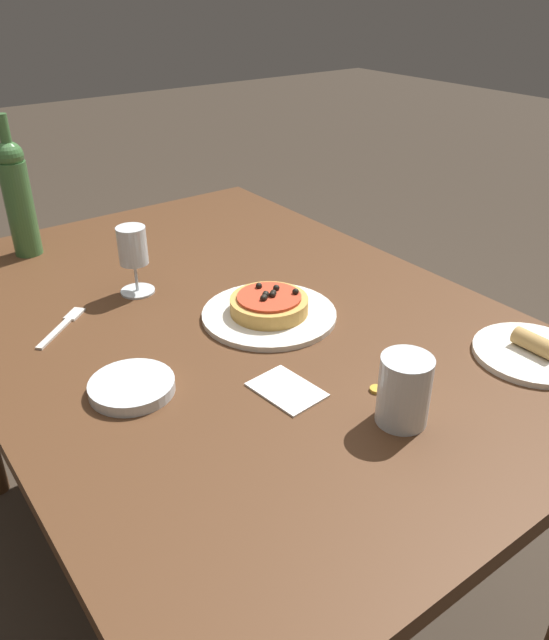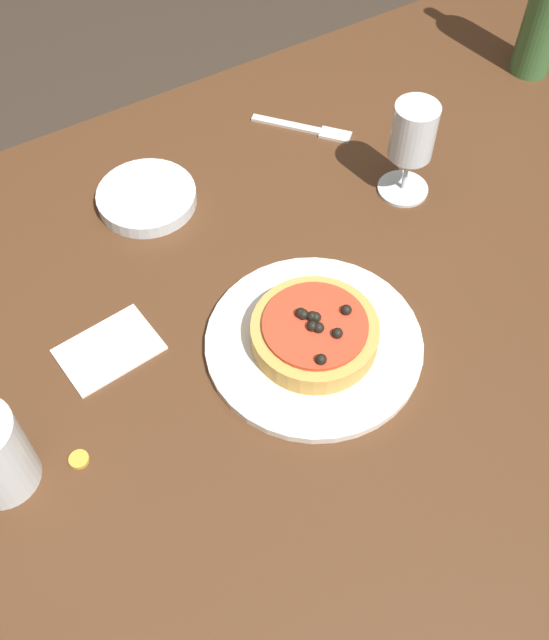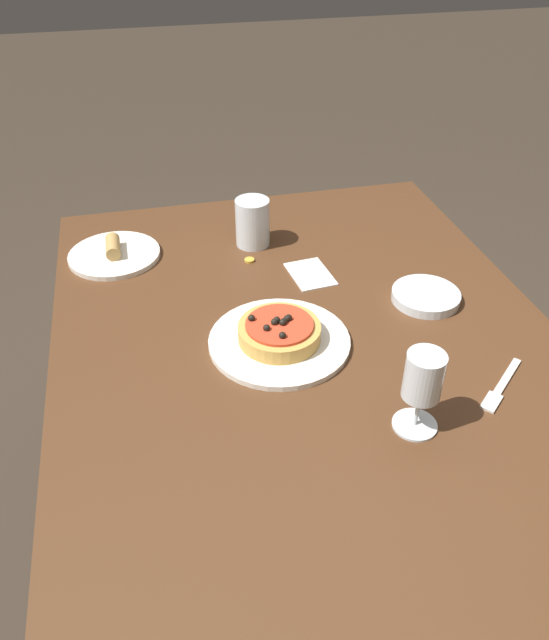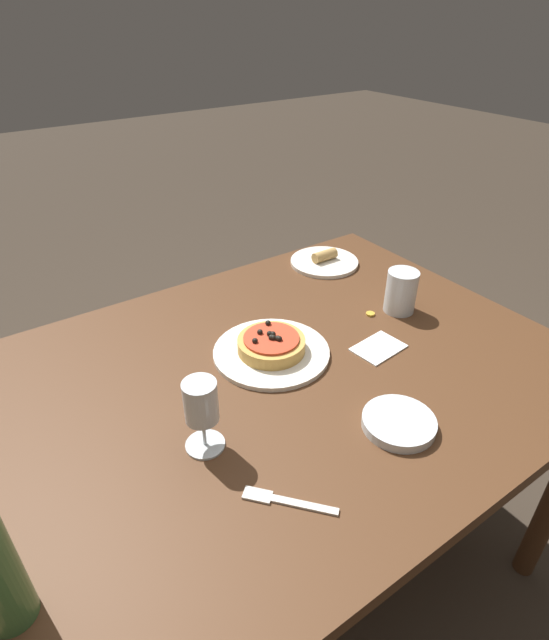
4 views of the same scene
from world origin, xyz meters
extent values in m
plane|color=#382D23|center=(0.00, 0.00, 0.00)|extent=(14.00, 14.00, 0.00)
cube|color=#4C2D19|center=(0.00, 0.00, 0.76)|extent=(1.46, 1.02, 0.03)
cylinder|color=#4C2D19|center=(0.67, 0.45, 0.37)|extent=(0.06, 0.06, 0.74)
cylinder|color=#4C2D19|center=(0.67, -0.45, 0.37)|extent=(0.06, 0.06, 0.74)
cylinder|color=white|center=(0.06, 0.06, 0.78)|extent=(0.28, 0.28, 0.01)
cylinder|color=gold|center=(0.06, 0.06, 0.80)|extent=(0.16, 0.16, 0.03)
cylinder|color=red|center=(0.06, 0.06, 0.82)|extent=(0.13, 0.13, 0.01)
sphere|color=black|center=(0.09, 0.11, 0.83)|extent=(0.01, 0.01, 0.01)
sphere|color=black|center=(0.06, 0.06, 0.83)|extent=(0.01, 0.01, 0.01)
sphere|color=black|center=(0.07, 0.07, 0.83)|extent=(0.01, 0.01, 0.01)
sphere|color=black|center=(0.07, 0.05, 0.83)|extent=(0.01, 0.01, 0.01)
sphere|color=black|center=(0.05, 0.09, 0.83)|extent=(0.01, 0.01, 0.01)
sphere|color=black|center=(0.02, 0.07, 0.83)|extent=(0.01, 0.01, 0.01)
sphere|color=black|center=(0.06, 0.05, 0.83)|extent=(0.01, 0.01, 0.01)
sphere|color=black|center=(0.07, 0.07, 0.83)|extent=(0.01, 0.01, 0.01)
sphere|color=black|center=(0.07, 0.04, 0.83)|extent=(0.01, 0.01, 0.01)
cylinder|color=silver|center=(-0.21, -0.11, 0.78)|extent=(0.08, 0.08, 0.00)
cylinder|color=silver|center=(-0.21, -0.11, 0.81)|extent=(0.01, 0.01, 0.07)
cylinder|color=silver|center=(-0.21, -0.11, 0.89)|extent=(0.06, 0.06, 0.08)
cylinder|color=silver|center=(0.47, 0.03, 0.84)|extent=(0.08, 0.08, 0.12)
cylinder|color=silver|center=(0.14, -0.29, 0.79)|extent=(0.15, 0.15, 0.02)
cube|color=beige|center=(-0.13, -0.33, 0.78)|extent=(0.09, 0.10, 0.00)
cube|color=beige|center=(-0.19, -0.27, 0.78)|extent=(0.05, 0.05, 0.00)
cylinder|color=white|center=(0.48, 0.37, 0.78)|extent=(0.22, 0.22, 0.01)
cylinder|color=#B2894C|center=(0.48, 0.37, 0.81)|extent=(0.08, 0.03, 0.03)
cube|color=white|center=(0.30, -0.07, 0.78)|extent=(0.13, 0.10, 0.00)
cylinder|color=gold|center=(0.39, 0.06, 0.78)|extent=(0.02, 0.02, 0.01)
camera|label=1|loc=(1.00, -0.61, 1.42)|focal=35.00mm
camera|label=2|loc=(0.39, 0.50, 1.59)|focal=42.00mm
camera|label=3|loc=(-0.88, 0.30, 1.56)|focal=35.00mm
camera|label=4|loc=(-0.48, -0.75, 1.51)|focal=28.00mm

